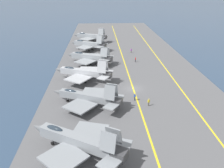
{
  "coord_description": "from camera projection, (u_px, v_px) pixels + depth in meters",
  "views": [
    {
      "loc": [
        -55.64,
        8.58,
        25.56
      ],
      "look_at": [
        -2.69,
        5.64,
        2.9
      ],
      "focal_mm": 38.0,
      "sensor_mm": 36.0,
      "label": 1
    }
  ],
  "objects": [
    {
      "name": "parked_jet_sixth",
      "position": [
        88.0,
        44.0,
        94.84
      ],
      "size": [
        12.26,
        15.63,
        6.71
      ],
      "color": "gray",
      "rests_on": "carrier_deck"
    },
    {
      "name": "crew_blue_vest",
      "position": [
        135.0,
        97.0,
        54.76
      ],
      "size": [
        0.43,
        0.46,
        1.74
      ],
      "color": "#232328",
      "rests_on": "carrier_deck"
    },
    {
      "name": "parked_jet_seventh",
      "position": [
        90.0,
        36.0,
        108.64
      ],
      "size": [
        13.16,
        16.43,
        6.61
      ],
      "color": "gray",
      "rests_on": "carrier_deck"
    },
    {
      "name": "deck_stripe_foul_line",
      "position": [
        180.0,
        87.0,
        62.03
      ],
      "size": [
        194.82,
        3.39,
        0.01
      ],
      "primitive_type": "cube",
      "rotation": [
        0.0,
        0.0,
        -0.02
      ],
      "color": "yellow",
      "rests_on": "carrier_deck"
    },
    {
      "name": "crew_red_vest",
      "position": [
        135.0,
        59.0,
        81.55
      ],
      "size": [
        0.4,
        0.29,
        1.72
      ],
      "color": "#232328",
      "rests_on": "carrier_deck"
    },
    {
      "name": "carrier_deck",
      "position": [
        133.0,
        89.0,
        61.49
      ],
      "size": [
        216.49,
        44.52,
        0.4
      ],
      "primitive_type": "cube",
      "color": "#565659",
      "rests_on": "ground"
    },
    {
      "name": "crew_purple_vest",
      "position": [
        131.0,
        50.0,
        92.37
      ],
      "size": [
        0.46,
        0.44,
        1.71
      ],
      "color": "#383328",
      "rests_on": "carrier_deck"
    },
    {
      "name": "parked_jet_second",
      "position": [
        77.0,
        141.0,
        36.69
      ],
      "size": [
        13.61,
        16.9,
        6.41
      ],
      "color": "gray",
      "rests_on": "carrier_deck"
    },
    {
      "name": "ground_plane",
      "position": [
        133.0,
        90.0,
        61.57
      ],
      "size": [
        2000.0,
        2000.0,
        0.0
      ],
      "primitive_type": "plane",
      "color": "#2D425B"
    },
    {
      "name": "deck_stripe_centerline",
      "position": [
        133.0,
        88.0,
        61.41
      ],
      "size": [
        194.84,
        0.36,
        0.01
      ],
      "primitive_type": "cube",
      "color": "yellow",
      "rests_on": "carrier_deck"
    },
    {
      "name": "crew_yellow_vest",
      "position": [
        149.0,
        102.0,
        52.3
      ],
      "size": [
        0.39,
        0.45,
        1.76
      ],
      "color": "#4C473D",
      "rests_on": "carrier_deck"
    },
    {
      "name": "parked_jet_third",
      "position": [
        88.0,
        97.0,
        51.79
      ],
      "size": [
        13.0,
        16.54,
        6.02
      ],
      "color": "gray",
      "rests_on": "carrier_deck"
    },
    {
      "name": "parked_jet_fifth",
      "position": [
        90.0,
        57.0,
        79.46
      ],
      "size": [
        12.93,
        16.51,
        6.05
      ],
      "color": "gray",
      "rests_on": "carrier_deck"
    },
    {
      "name": "parked_jet_fourth",
      "position": [
        84.0,
        72.0,
        64.73
      ],
      "size": [
        13.07,
        16.81,
        6.62
      ],
      "color": "#A8AAAF",
      "rests_on": "carrier_deck"
    }
  ]
}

